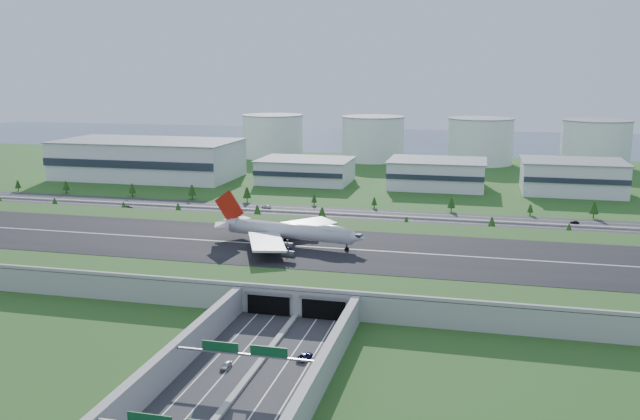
% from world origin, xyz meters
% --- Properties ---
extents(ground, '(1200.00, 1200.00, 0.00)m').
position_xyz_m(ground, '(0.00, 0.00, 0.00)').
color(ground, '#204E18').
rests_on(ground, ground).
extents(airfield_deck, '(520.00, 100.00, 9.20)m').
position_xyz_m(airfield_deck, '(0.00, -0.09, 4.12)').
color(airfield_deck, gray).
rests_on(airfield_deck, ground).
extents(underpass_road, '(38.80, 120.40, 8.00)m').
position_xyz_m(underpass_road, '(0.00, -99.42, 3.43)').
color(underpass_road, '#28282B').
rests_on(underpass_road, ground).
extents(sign_gantry_near, '(38.70, 0.70, 9.80)m').
position_xyz_m(sign_gantry_near, '(0.00, -95.04, 6.95)').
color(sign_gantry_near, gray).
rests_on(sign_gantry_near, ground).
extents(north_expressway, '(560.00, 36.00, 0.12)m').
position_xyz_m(north_expressway, '(0.00, 95.00, 0.06)').
color(north_expressway, '#28282B').
rests_on(north_expressway, ground).
extents(tree_row, '(496.20, 48.70, 8.44)m').
position_xyz_m(tree_row, '(16.31, 95.89, 4.72)').
color(tree_row, '#3D2819').
rests_on(tree_row, ground).
extents(hangar_west, '(120.00, 60.00, 25.00)m').
position_xyz_m(hangar_west, '(-170.00, 185.00, 12.50)').
color(hangar_west, silver).
rests_on(hangar_west, ground).
extents(hangar_mid_a, '(58.00, 42.00, 15.00)m').
position_xyz_m(hangar_mid_a, '(-60.00, 190.00, 7.50)').
color(hangar_mid_a, silver).
rests_on(hangar_mid_a, ground).
extents(hangar_mid_b, '(58.00, 42.00, 17.00)m').
position_xyz_m(hangar_mid_b, '(25.00, 190.00, 8.50)').
color(hangar_mid_b, silver).
rests_on(hangar_mid_b, ground).
extents(hangar_mid_c, '(58.00, 42.00, 19.00)m').
position_xyz_m(hangar_mid_c, '(105.00, 190.00, 9.50)').
color(hangar_mid_c, silver).
rests_on(hangar_mid_c, ground).
extents(fuel_tank_a, '(50.00, 50.00, 35.00)m').
position_xyz_m(fuel_tank_a, '(-120.00, 310.00, 17.50)').
color(fuel_tank_a, white).
rests_on(fuel_tank_a, ground).
extents(fuel_tank_b, '(50.00, 50.00, 35.00)m').
position_xyz_m(fuel_tank_b, '(-35.00, 310.00, 17.50)').
color(fuel_tank_b, white).
rests_on(fuel_tank_b, ground).
extents(fuel_tank_c, '(50.00, 50.00, 35.00)m').
position_xyz_m(fuel_tank_c, '(50.00, 310.00, 17.50)').
color(fuel_tank_c, white).
rests_on(fuel_tank_c, ground).
extents(fuel_tank_d, '(50.00, 50.00, 35.00)m').
position_xyz_m(fuel_tank_d, '(135.00, 310.00, 17.50)').
color(fuel_tank_d, white).
rests_on(fuel_tank_d, ground).
extents(bay_water, '(1200.00, 260.00, 0.06)m').
position_xyz_m(bay_water, '(0.00, 480.00, 0.03)').
color(bay_water, '#3A5370').
rests_on(bay_water, ground).
extents(boeing_747, '(61.87, 58.02, 19.25)m').
position_xyz_m(boeing_747, '(-17.26, 1.70, 13.48)').
color(boeing_747, silver).
rests_on(boeing_747, airfield_deck).
extents(car_0, '(2.02, 4.69, 1.58)m').
position_xyz_m(car_0, '(-7.22, -88.69, 0.91)').
color(car_0, '#B6B7BC').
rests_on(car_0, ground).
extents(car_2, '(3.74, 5.96, 1.53)m').
position_xyz_m(car_2, '(10.27, -78.79, 0.89)').
color(car_2, '#0D0F45').
rests_on(car_2, ground).
extents(car_4, '(5.16, 3.44, 1.63)m').
position_xyz_m(car_4, '(-130.16, 84.63, 0.94)').
color(car_4, '#4E4F53').
rests_on(car_4, ground).
extents(car_5, '(4.20, 1.75, 1.35)m').
position_xyz_m(car_5, '(96.66, 101.43, 0.79)').
color(car_5, black).
rests_on(car_5, ground).
extents(car_7, '(5.88, 3.67, 1.59)m').
position_xyz_m(car_7, '(-58.96, 102.63, 0.91)').
color(car_7, white).
rests_on(car_7, ground).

